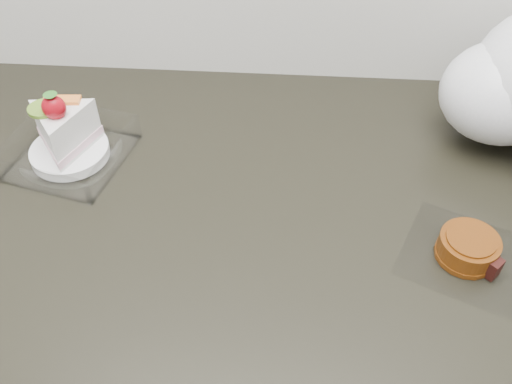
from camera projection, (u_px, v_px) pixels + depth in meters
name	position (u px, v px, depth m)	size (l,w,h in m)	color
counter	(244.00, 348.00, 1.15)	(2.04, 0.64, 0.90)	black
cake_tray	(67.00, 141.00, 0.86)	(0.20, 0.20, 0.13)	white
mooncake_wrap	(468.00, 250.00, 0.74)	(0.20, 0.19, 0.04)	white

